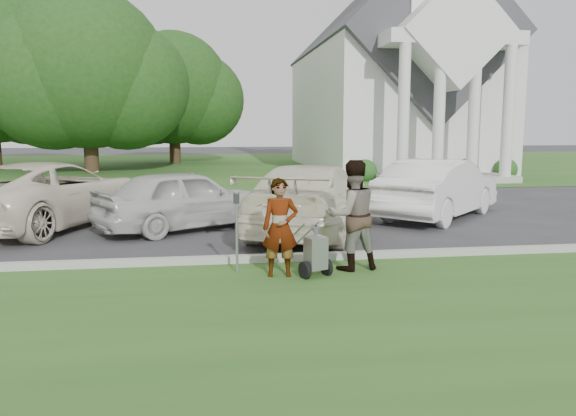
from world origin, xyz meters
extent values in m
plane|color=#333335|center=(0.00, 0.00, 0.00)|extent=(120.00, 120.00, 0.00)
cube|color=#2C591E|center=(0.00, -3.00, 0.01)|extent=(80.00, 7.00, 0.01)
cube|color=#2C591E|center=(0.00, 27.00, 0.01)|extent=(80.00, 30.00, 0.01)
cube|color=#9E9E93|center=(0.00, 0.55, 0.07)|extent=(80.00, 0.18, 0.15)
cube|color=white|center=(9.00, 24.00, 3.50)|extent=(9.00, 16.00, 7.00)
cube|color=#38383D|center=(9.00, 24.00, 7.00)|extent=(9.19, 17.00, 9.19)
cube|color=#9E9E93|center=(9.00, 14.80, 0.15)|extent=(6.20, 2.60, 0.30)
cylinder|color=white|center=(6.60, 13.80, 3.00)|extent=(0.50, 0.50, 6.00)
cylinder|color=white|center=(8.20, 13.80, 3.00)|extent=(0.50, 0.50, 6.00)
cylinder|color=white|center=(9.80, 13.80, 3.00)|extent=(0.50, 0.50, 6.00)
cylinder|color=white|center=(11.40, 13.80, 3.00)|extent=(0.50, 0.50, 6.00)
cube|color=white|center=(9.00, 14.60, 6.30)|extent=(6.20, 2.00, 0.60)
cube|color=white|center=(9.00, 14.60, 6.60)|extent=(5.09, 2.20, 5.09)
sphere|color=#1E4C19|center=(5.50, 15.70, 0.45)|extent=(1.10, 1.10, 1.10)
sphere|color=#1E4C19|center=(7.50, 15.70, 0.45)|extent=(1.10, 1.10, 1.10)
sphere|color=#1E4C19|center=(10.50, 15.70, 0.45)|extent=(1.10, 1.10, 1.10)
sphere|color=#1E4C19|center=(12.50, 15.70, 0.45)|extent=(1.10, 1.10, 1.10)
cylinder|color=#332316|center=(-8.00, 22.00, 1.60)|extent=(0.76, 0.76, 3.20)
sphere|color=#1C4214|center=(-8.00, 22.00, 5.51)|extent=(8.40, 8.40, 8.40)
sphere|color=#1C4214|center=(-6.11, 22.30, 4.67)|extent=(6.89, 6.89, 6.89)
sphere|color=#1C4214|center=(-9.68, 21.70, 4.88)|extent=(7.22, 7.22, 7.22)
sphere|color=#1C4214|center=(-11.93, 25.30, 5.21)|extent=(7.54, 7.54, 7.54)
cylinder|color=#332316|center=(-4.00, 30.00, 1.50)|extent=(0.76, 0.76, 3.00)
sphere|color=#1C4214|center=(-4.00, 30.00, 5.09)|extent=(7.60, 7.60, 7.60)
sphere|color=#1C4214|center=(-2.29, 30.30, 4.33)|extent=(6.23, 6.23, 6.23)
sphere|color=#1C4214|center=(-5.52, 29.70, 4.52)|extent=(6.54, 6.54, 6.54)
cylinder|color=black|center=(-0.18, -0.70, 0.15)|extent=(0.18, 0.30, 0.30)
cylinder|color=black|center=(0.22, -0.53, 0.15)|extent=(0.18, 0.30, 0.30)
cylinder|color=#2D2D33|center=(0.02, -0.62, 0.15)|extent=(0.47, 0.23, 0.04)
cube|color=gray|center=(0.02, -0.62, 0.42)|extent=(0.41, 0.38, 0.55)
cone|color=gray|center=(0.02, -0.62, 0.79)|extent=(0.22, 0.22, 0.16)
cylinder|color=#2D2D33|center=(0.02, -0.62, 0.87)|extent=(0.04, 0.04, 0.06)
cylinder|color=gray|center=(-0.30, -0.23, 0.67)|extent=(0.31, 0.69, 0.53)
cylinder|color=gray|center=(-0.04, -0.12, 0.67)|extent=(0.31, 0.69, 0.53)
cylinder|color=gray|center=(-0.31, 0.15, 0.92)|extent=(0.30, 0.15, 0.03)
imported|color=#999999|center=(-0.56, -0.47, 0.83)|extent=(0.64, 0.45, 1.66)
imported|color=#999999|center=(0.74, -0.20, 0.97)|extent=(1.05, 0.89, 1.93)
cylinder|color=gray|center=(-1.27, -0.17, 0.62)|extent=(0.05, 0.05, 1.23)
cube|color=#2D2D33|center=(-1.27, -0.17, 1.32)|extent=(0.10, 0.07, 0.18)
cylinder|color=gray|center=(-1.27, -0.17, 1.41)|extent=(0.09, 0.09, 0.03)
imported|color=silver|center=(-5.72, 5.23, 0.82)|extent=(4.77, 6.51, 1.64)
imported|color=silver|center=(-2.31, 4.23, 0.75)|extent=(4.69, 3.80, 1.50)
imported|color=#F0EBCC|center=(0.69, 3.30, 0.82)|extent=(4.37, 6.11, 1.64)
imported|color=white|center=(4.57, 5.06, 0.82)|extent=(4.72, 4.73, 1.63)
camera|label=1|loc=(-1.73, -9.63, 2.52)|focal=35.00mm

